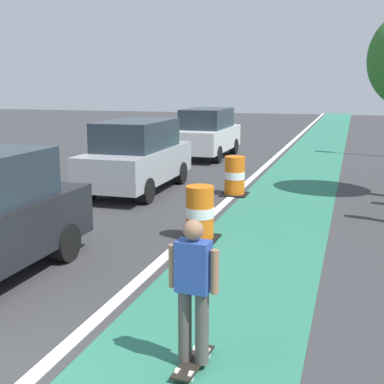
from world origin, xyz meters
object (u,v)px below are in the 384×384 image
parked_suv_third (207,133)px  traffic_barrel_front (200,214)px  skateboarder_on_lane (193,290)px  parked_suv_second (137,156)px  traffic_barrel_mid (235,176)px

parked_suv_third → traffic_barrel_front: parked_suv_third is taller
skateboarder_on_lane → traffic_barrel_front: 4.82m
parked_suv_second → parked_suv_third: 7.30m
parked_suv_third → traffic_barrel_mid: parked_suv_third is taller
skateboarder_on_lane → traffic_barrel_front: size_ratio=1.55×
skateboarder_on_lane → parked_suv_second: parked_suv_second is taller
traffic_barrel_front → traffic_barrel_mid: same height
skateboarder_on_lane → traffic_barrel_mid: skateboarder_on_lane is taller
skateboarder_on_lane → traffic_barrel_front: (-1.30, 4.63, -0.38)m
skateboarder_on_lane → parked_suv_third: size_ratio=0.37×
parked_suv_second → skateboarder_on_lane: bearing=-63.2°
parked_suv_second → traffic_barrel_mid: 2.87m
parked_suv_second → traffic_barrel_front: 5.09m
parked_suv_second → traffic_barrel_mid: bearing=6.1°
traffic_barrel_mid → parked_suv_third: bearing=111.6°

